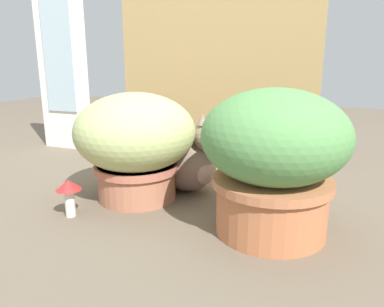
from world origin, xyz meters
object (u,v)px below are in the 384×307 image
object	(u,v)px
leafy_planter	(274,157)
cat	(188,160)
grass_planter	(135,141)
mushroom_ornament_red	(69,190)

from	to	relation	value
leafy_planter	cat	distance (m)	0.43
grass_planter	cat	bearing A→B (deg)	43.60
grass_planter	cat	size ratio (longest dim) A/B	1.14
cat	mushroom_ornament_red	bearing A→B (deg)	-126.41
grass_planter	mushroom_ornament_red	bearing A→B (deg)	-118.57
leafy_planter	mushroom_ornament_red	distance (m)	0.63
grass_planter	leafy_planter	distance (m)	0.50
leafy_planter	mushroom_ornament_red	bearing A→B (deg)	-168.58
mushroom_ornament_red	cat	bearing A→B (deg)	53.59
grass_planter	mushroom_ornament_red	distance (m)	0.28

